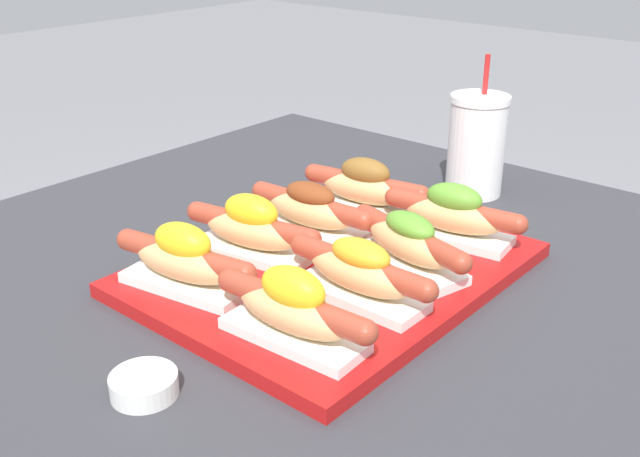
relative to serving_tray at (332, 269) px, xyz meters
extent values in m
cube|color=#B71414|center=(0.00, 0.00, 0.00)|extent=(0.45, 0.36, 0.02)
cube|color=white|center=(-0.16, -0.08, 0.02)|extent=(0.07, 0.16, 0.01)
ellipsoid|color=tan|center=(-0.16, -0.08, 0.04)|extent=(0.06, 0.14, 0.04)
cylinder|color=#9E3D28|center=(-0.16, -0.08, 0.05)|extent=(0.04, 0.17, 0.03)
sphere|color=#9E3D28|center=(-0.16, -0.17, 0.05)|extent=(0.03, 0.03, 0.03)
sphere|color=#9E3D28|center=(-0.17, 0.00, 0.05)|extent=(0.03, 0.03, 0.03)
ellipsoid|color=yellow|center=(-0.16, -0.08, 0.07)|extent=(0.04, 0.08, 0.04)
cube|color=white|center=(-0.05, -0.08, 0.02)|extent=(0.06, 0.15, 0.01)
ellipsoid|color=tan|center=(-0.05, -0.08, 0.04)|extent=(0.05, 0.14, 0.04)
cylinder|color=#9E3D28|center=(-0.05, -0.08, 0.05)|extent=(0.03, 0.17, 0.03)
sphere|color=#9E3D28|center=(-0.05, -0.17, 0.05)|extent=(0.03, 0.03, 0.03)
sphere|color=#9E3D28|center=(-0.05, 0.00, 0.05)|extent=(0.03, 0.03, 0.03)
ellipsoid|color=gold|center=(-0.05, -0.08, 0.07)|extent=(0.04, 0.07, 0.03)
cube|color=white|center=(0.05, -0.08, 0.02)|extent=(0.10, 0.16, 0.01)
ellipsoid|color=tan|center=(0.05, -0.08, 0.04)|extent=(0.08, 0.14, 0.04)
cylinder|color=#9E3D28|center=(0.05, -0.08, 0.05)|extent=(0.07, 0.17, 0.03)
sphere|color=#9E3D28|center=(0.03, -0.16, 0.05)|extent=(0.03, 0.03, 0.03)
sphere|color=#9E3D28|center=(0.07, 0.00, 0.05)|extent=(0.03, 0.03, 0.03)
ellipsoid|color=#5B992D|center=(0.05, -0.08, 0.07)|extent=(0.06, 0.08, 0.03)
cube|color=white|center=(0.16, -0.08, 0.02)|extent=(0.08, 0.16, 0.01)
ellipsoid|color=tan|center=(0.16, -0.08, 0.04)|extent=(0.07, 0.14, 0.04)
cylinder|color=#9E3D28|center=(0.16, -0.08, 0.05)|extent=(0.05, 0.17, 0.03)
sphere|color=#9E3D28|center=(0.17, -0.16, 0.05)|extent=(0.03, 0.03, 0.03)
sphere|color=#9E3D28|center=(0.14, 0.01, 0.05)|extent=(0.03, 0.03, 0.03)
ellipsoid|color=#5B992D|center=(0.16, -0.08, 0.07)|extent=(0.05, 0.08, 0.04)
cube|color=white|center=(-0.16, 0.09, 0.02)|extent=(0.09, 0.16, 0.01)
ellipsoid|color=tan|center=(-0.16, 0.09, 0.04)|extent=(0.07, 0.14, 0.04)
cylinder|color=#9E3D28|center=(-0.16, 0.09, 0.05)|extent=(0.05, 0.17, 0.03)
sphere|color=#9E3D28|center=(-0.15, 0.00, 0.05)|extent=(0.03, 0.03, 0.03)
sphere|color=#9E3D28|center=(-0.17, 0.17, 0.05)|extent=(0.03, 0.03, 0.03)
ellipsoid|color=yellow|center=(-0.16, 0.09, 0.07)|extent=(0.05, 0.08, 0.04)
cube|color=white|center=(-0.05, 0.09, 0.02)|extent=(0.09, 0.16, 0.01)
ellipsoid|color=tan|center=(-0.05, 0.09, 0.04)|extent=(0.07, 0.14, 0.04)
cylinder|color=#9E3D28|center=(-0.05, 0.09, 0.05)|extent=(0.06, 0.17, 0.03)
sphere|color=#9E3D28|center=(-0.03, 0.01, 0.05)|extent=(0.03, 0.03, 0.03)
sphere|color=#9E3D28|center=(-0.06, 0.17, 0.05)|extent=(0.03, 0.03, 0.03)
ellipsoid|color=yellow|center=(-0.05, 0.09, 0.07)|extent=(0.05, 0.08, 0.04)
cube|color=white|center=(0.05, 0.08, 0.02)|extent=(0.07, 0.16, 0.01)
ellipsoid|color=tan|center=(0.05, 0.08, 0.04)|extent=(0.05, 0.14, 0.04)
cylinder|color=#9E3D28|center=(0.05, 0.08, 0.05)|extent=(0.03, 0.17, 0.03)
sphere|color=#9E3D28|center=(0.05, -0.01, 0.05)|extent=(0.03, 0.03, 0.03)
sphere|color=#9E3D28|center=(0.04, 0.16, 0.05)|extent=(0.03, 0.03, 0.03)
ellipsoid|color=brown|center=(0.05, 0.08, 0.07)|extent=(0.04, 0.08, 0.03)
cube|color=white|center=(0.16, 0.07, 0.02)|extent=(0.08, 0.16, 0.01)
ellipsoid|color=tan|center=(0.16, 0.07, 0.04)|extent=(0.07, 0.14, 0.04)
cylinder|color=#9E3D28|center=(0.16, 0.07, 0.05)|extent=(0.05, 0.17, 0.03)
sphere|color=#9E3D28|center=(0.17, -0.01, 0.05)|extent=(0.03, 0.03, 0.03)
sphere|color=#9E3D28|center=(0.15, 0.16, 0.05)|extent=(0.03, 0.03, 0.03)
ellipsoid|color=brown|center=(0.16, 0.07, 0.07)|extent=(0.05, 0.08, 0.04)
cylinder|color=silver|center=(-0.30, -0.02, 0.00)|extent=(0.06, 0.06, 0.02)
cylinder|color=beige|center=(-0.30, -0.02, 0.01)|extent=(0.05, 0.05, 0.01)
cylinder|color=white|center=(0.36, 0.01, 0.06)|extent=(0.09, 0.09, 0.15)
cylinder|color=white|center=(0.36, 0.01, 0.14)|extent=(0.09, 0.09, 0.01)
cylinder|color=red|center=(0.38, 0.01, 0.18)|extent=(0.01, 0.01, 0.06)
camera|label=1|loc=(-0.64, -0.52, 0.42)|focal=42.00mm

